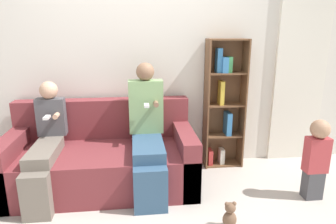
# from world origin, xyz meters

# --- Properties ---
(ground_plane) EXTENTS (14.00, 14.00, 0.00)m
(ground_plane) POSITION_xyz_m (0.00, 0.00, 0.00)
(ground_plane) COLOR #BCB2A8
(back_wall) EXTENTS (10.00, 0.06, 2.55)m
(back_wall) POSITION_xyz_m (0.00, 1.07, 1.27)
(back_wall) COLOR silver
(back_wall) RESTS_ON ground_plane
(curtain_panel) EXTENTS (0.65, 0.04, 2.34)m
(curtain_panel) POSITION_xyz_m (2.02, 1.02, 1.17)
(curtain_panel) COLOR silver
(curtain_panel) RESTS_ON ground_plane
(couch) EXTENTS (1.93, 0.94, 0.87)m
(couch) POSITION_xyz_m (-0.37, 0.57, 0.29)
(couch) COLOR maroon
(couch) RESTS_ON ground_plane
(adult_seated) EXTENTS (0.37, 0.87, 1.30)m
(adult_seated) POSITION_xyz_m (0.11, 0.47, 0.65)
(adult_seated) COLOR #335170
(adult_seated) RESTS_ON ground_plane
(child_seated) EXTENTS (0.29, 0.88, 1.11)m
(child_seated) POSITION_xyz_m (-0.89, 0.43, 0.56)
(child_seated) COLOR #70665B
(child_seated) RESTS_ON ground_plane
(toddler_standing) EXTENTS (0.21, 0.18, 0.81)m
(toddler_standing) POSITION_xyz_m (1.72, 0.05, 0.44)
(toddler_standing) COLOR #47474C
(toddler_standing) RESTS_ON ground_plane
(bookshelf) EXTENTS (0.46, 0.24, 1.53)m
(bookshelf) POSITION_xyz_m (1.04, 0.94, 0.77)
(bookshelf) COLOR brown
(bookshelf) RESTS_ON ground_plane
(teddy_bear) EXTENTS (0.12, 0.10, 0.24)m
(teddy_bear) POSITION_xyz_m (0.76, -0.31, 0.11)
(teddy_bear) COLOR brown
(teddy_bear) RESTS_ON ground_plane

